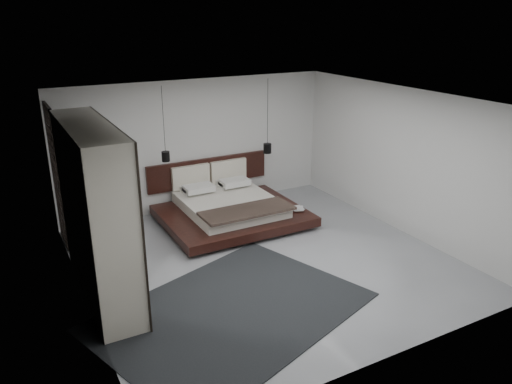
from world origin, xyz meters
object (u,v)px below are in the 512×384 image
pendant_right (267,148)px  rug (232,311)px  wardrobe (96,213)px  lattice_screen (57,177)px  bed (229,208)px  pendant_left (166,156)px

pendant_right → rug: size_ratio=0.43×
wardrobe → rug: 2.44m
lattice_screen → bed: bearing=-9.7°
rug → wardrobe: bearing=136.8°
bed → wardrobe: 3.51m
pendant_left → lattice_screen: bearing=177.1°
pendant_left → bed: bearing=-21.1°
pendant_right → rug: bearing=-126.3°
lattice_screen → pendant_right: pendant_right is taller
pendant_left → rug: size_ratio=0.39×
bed → rug: bearing=-114.9°
lattice_screen → pendant_right: (4.32, -0.10, 0.01)m
bed → wardrobe: (-2.92, -1.65, 1.04)m
lattice_screen → wardrobe: wardrobe is taller
pendant_right → pendant_left: bearing=180.0°
lattice_screen → wardrobe: 2.21m
pendant_left → pendant_right: size_ratio=0.92×
bed → pendant_right: (1.15, 0.44, 1.02)m
rug → pendant_left: bearing=85.5°
rug → pendant_right: bearing=53.7°
lattice_screen → pendant_left: 2.03m
pendant_left → wardrobe: 2.74m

